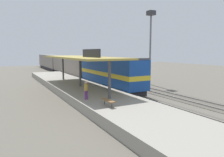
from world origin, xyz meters
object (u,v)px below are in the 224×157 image
object	(u,v)px
light_mast	(151,32)
passenger_carriage_rear	(50,62)
locomotive	(110,72)
person_waiting	(86,89)
platform_bench	(108,101)
freight_car	(108,69)
passenger_carriage_front	(71,66)

from	to	relation	value
light_mast	passenger_carriage_rear	bearing A→B (deg)	101.60
locomotive	person_waiting	distance (m)	10.43
locomotive	platform_bench	bearing A→B (deg)	-118.67
person_waiting	locomotive	bearing A→B (deg)	49.88
freight_car	locomotive	bearing A→B (deg)	-116.38
person_waiting	passenger_carriage_rear	bearing A→B (deg)	81.83
passenger_carriage_front	person_waiting	world-z (taller)	passenger_carriage_front
passenger_carriage_rear	passenger_carriage_front	bearing A→B (deg)	-90.00
locomotive	passenger_carriage_front	bearing A→B (deg)	90.00
locomotive	passenger_carriage_front	size ratio (longest dim) A/B	0.72
locomotive	person_waiting	size ratio (longest dim) A/B	8.44
locomotive	light_mast	bearing A→B (deg)	5.83
locomotive	passenger_carriage_front	xyz separation A→B (m)	(0.00, 18.00, -0.10)
passenger_carriage_rear	freight_car	xyz separation A→B (m)	(4.60, -29.53, -0.34)
locomotive	freight_car	bearing A→B (deg)	63.62
person_waiting	light_mast	bearing A→B (deg)	31.12
locomotive	person_waiting	bearing A→B (deg)	-130.12
freight_car	person_waiting	xyz separation A→B (m)	(-11.31, -17.24, -0.12)
platform_bench	passenger_carriage_rear	xyz separation A→B (m)	(6.00, 49.77, 0.97)
locomotive	freight_car	xyz separation A→B (m)	(4.60, 9.27, -0.44)
platform_bench	freight_car	distance (m)	22.86
passenger_carriage_front	person_waiting	distance (m)	26.82
locomotive	light_mast	size ratio (longest dim) A/B	1.23
platform_bench	light_mast	distance (m)	19.46
passenger_carriage_rear	person_waiting	distance (m)	47.25
passenger_carriage_front	platform_bench	bearing A→B (deg)	-101.70
locomotive	person_waiting	xyz separation A→B (m)	(-6.71, -7.97, -0.56)
platform_bench	passenger_carriage_rear	distance (m)	50.14
freight_car	light_mast	xyz separation A→B (m)	(3.20, -8.48, 6.43)
platform_bench	passenger_carriage_front	xyz separation A→B (m)	(6.00, 28.97, 0.97)
passenger_carriage_front	freight_car	xyz separation A→B (m)	(4.60, -8.73, -0.34)
light_mast	person_waiting	world-z (taller)	light_mast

